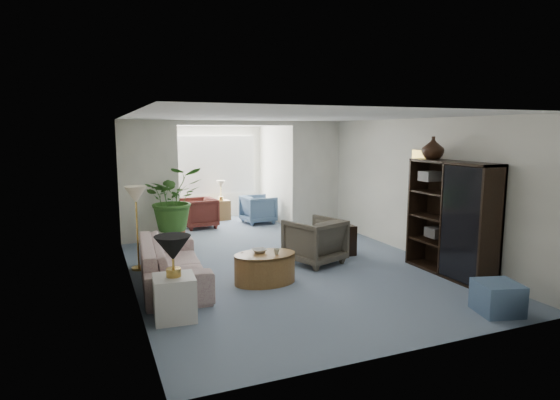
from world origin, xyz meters
name	(u,v)px	position (x,y,z in m)	size (l,w,h in m)	color
floor	(294,271)	(0.00, 0.00, 0.00)	(6.00, 6.00, 0.00)	#7D8CA5
sunroom_floor	(226,225)	(0.00, 4.10, 0.00)	(2.60, 2.60, 0.00)	#7D8CA5
back_pier_left	(149,182)	(-1.90, 3.00, 1.25)	(1.20, 0.12, 2.50)	white
back_pier_right	(316,175)	(1.90, 3.00, 1.25)	(1.20, 0.12, 2.50)	white
back_header	(238,123)	(0.00, 3.00, 2.45)	(2.60, 0.12, 0.10)	white
window_pane	(214,165)	(0.00, 5.18, 1.40)	(2.20, 0.02, 1.50)	white
window_blinds	(214,165)	(0.00, 5.15, 1.40)	(2.20, 0.02, 1.50)	white
framed_picture	(424,164)	(2.46, -0.10, 1.70)	(0.04, 0.50, 0.40)	beige
sofa	(172,262)	(-1.93, 0.14, 0.33)	(2.26, 0.88, 0.66)	beige
end_table	(174,298)	(-2.13, -1.21, 0.27)	(0.49, 0.49, 0.54)	silver
table_lamp	(173,248)	(-2.13, -1.21, 0.89)	(0.44, 0.44, 0.30)	black
floor_lamp	(136,195)	(-2.34, 1.09, 1.25)	(0.36, 0.36, 0.28)	beige
coffee_table	(265,268)	(-0.63, -0.35, 0.23)	(0.95, 0.95, 0.45)	olive
coffee_bowl	(260,251)	(-0.68, -0.25, 0.48)	(0.23, 0.23, 0.06)	silver
coffee_cup	(277,252)	(-0.48, -0.45, 0.49)	(0.09, 0.09, 0.08)	beige
wingback_chair	(315,241)	(0.53, 0.32, 0.39)	(0.84, 0.87, 0.79)	#585345
side_table_dark	(341,240)	(1.23, 0.62, 0.28)	(0.46, 0.37, 0.55)	black
entertainment_cabinet	(451,219)	(2.23, -1.08, 0.91)	(0.44, 1.63, 1.81)	black
cabinet_urn	(433,148)	(2.23, -0.58, 2.00)	(0.36, 0.36, 0.37)	black
ottoman	(498,298)	(1.66, -2.57, 0.20)	(0.50, 0.50, 0.40)	slate
plant_pot	(175,238)	(-1.50, 2.47, 0.16)	(0.40, 0.40, 0.32)	#9E542E
house_plant	(174,199)	(-1.50, 2.47, 0.96)	(1.14, 0.99, 1.27)	#306021
sunroom_chair_blue	(258,209)	(0.83, 4.04, 0.35)	(0.74, 0.76, 0.69)	slate
sunroom_chair_maroon	(199,213)	(-0.67, 4.04, 0.35)	(0.76, 0.78, 0.71)	#51221B
sunroom_table	(221,210)	(0.08, 4.79, 0.25)	(0.42, 0.32, 0.51)	olive
shelf_clutter	(452,208)	(2.18, -1.13, 1.09)	(0.30, 1.16, 1.06)	#484543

